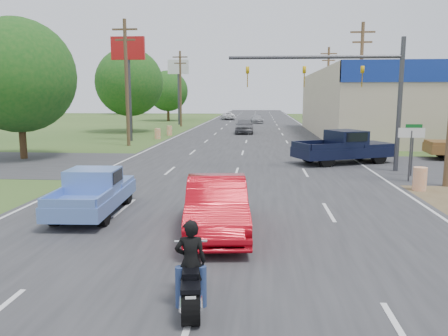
# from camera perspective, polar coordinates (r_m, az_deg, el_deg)

# --- Properties ---
(ground) EXTENTS (200.00, 200.00, 0.00)m
(ground) POSITION_cam_1_polar(r_m,az_deg,el_deg) (7.95, -4.89, -20.39)
(ground) COLOR #314E1F
(ground) RESTS_ON ground
(main_road) EXTENTS (15.00, 180.00, 0.02)m
(main_road) POSITION_cam_1_polar(r_m,az_deg,el_deg) (46.99, 3.23, 4.43)
(main_road) COLOR #2D2D30
(main_road) RESTS_ON ground
(cross_road) EXTENTS (120.00, 10.00, 0.02)m
(cross_road) POSITION_cam_1_polar(r_m,az_deg,el_deg) (25.15, 1.91, 0.26)
(cross_road) COLOR #2D2D30
(cross_road) RESTS_ON ground
(utility_pole_2) EXTENTS (2.00, 0.28, 10.00)m
(utility_pole_2) POSITION_cam_1_polar(r_m,az_deg,el_deg) (38.74, 17.39, 10.87)
(utility_pole_2) COLOR #4C3823
(utility_pole_2) RESTS_ON ground
(utility_pole_3) EXTENTS (2.00, 0.28, 10.00)m
(utility_pole_3) POSITION_cam_1_polar(r_m,az_deg,el_deg) (56.44, 13.38, 10.39)
(utility_pole_3) COLOR #4C3823
(utility_pole_3) RESTS_ON ground
(utility_pole_5) EXTENTS (2.00, 0.28, 10.00)m
(utility_pole_5) POSITION_cam_1_polar(r_m,az_deg,el_deg) (36.44, -12.62, 11.20)
(utility_pole_5) COLOR #4C3823
(utility_pole_5) RESTS_ON ground
(utility_pole_6) EXTENTS (2.00, 0.28, 10.00)m
(utility_pole_6) POSITION_cam_1_polar(r_m,az_deg,el_deg) (59.79, -5.70, 10.52)
(utility_pole_6) COLOR #4C3823
(utility_pole_6) RESTS_ON ground
(tree_0) EXTENTS (7.14, 7.14, 8.84)m
(tree_0) POSITION_cam_1_polar(r_m,az_deg,el_deg) (30.85, -25.30, 10.85)
(tree_0) COLOR #422D19
(tree_0) RESTS_ON ground
(tree_1) EXTENTS (7.56, 7.56, 9.36)m
(tree_1) POSITION_cam_1_polar(r_m,az_deg,el_deg) (51.00, -12.28, 10.87)
(tree_1) COLOR #422D19
(tree_1) RESTS_ON ground
(tree_2) EXTENTS (6.72, 6.72, 8.32)m
(tree_2) POSITION_cam_1_polar(r_m,az_deg,el_deg) (74.43, -7.35, 9.94)
(tree_2) COLOR #422D19
(tree_2) RESTS_ON ground
(tree_5) EXTENTS (7.98, 7.98, 9.88)m
(tree_5) POSITION_cam_1_polar(r_m,az_deg,el_deg) (105.83, 20.80, 9.70)
(tree_5) COLOR #422D19
(tree_5) RESTS_ON ground
(tree_6) EXTENTS (8.82, 8.82, 10.92)m
(tree_6) POSITION_cam_1_polar(r_m,az_deg,el_deg) (106.52, -12.54, 10.40)
(tree_6) COLOR #422D19
(tree_6) RESTS_ON ground
(barrel_0) EXTENTS (0.56, 0.56, 1.00)m
(barrel_0) POSITION_cam_1_polar(r_m,az_deg,el_deg) (20.29, 24.21, -1.31)
(barrel_0) COLOR orange
(barrel_0) RESTS_ON ground
(barrel_1) EXTENTS (0.56, 0.56, 1.00)m
(barrel_1) POSITION_cam_1_polar(r_m,az_deg,el_deg) (28.45, 19.34, 1.79)
(barrel_1) COLOR orange
(barrel_1) RESTS_ON ground
(barrel_2) EXTENTS (0.56, 0.56, 1.00)m
(barrel_2) POSITION_cam_1_polar(r_m,az_deg,el_deg) (42.09, -8.66, 4.45)
(barrel_2) COLOR orange
(barrel_2) RESTS_ON ground
(barrel_3) EXTENTS (0.56, 0.56, 1.00)m
(barrel_3) POSITION_cam_1_polar(r_m,az_deg,el_deg) (45.91, -7.15, 4.88)
(barrel_3) COLOR orange
(barrel_3) RESTS_ON ground
(pole_sign_left_near) EXTENTS (3.00, 0.35, 9.20)m
(pole_sign_left_near) POSITION_cam_1_polar(r_m,az_deg,el_deg) (40.67, -12.39, 13.60)
(pole_sign_left_near) COLOR #3F3F44
(pole_sign_left_near) RESTS_ON ground
(pole_sign_left_far) EXTENTS (3.00, 0.35, 9.20)m
(pole_sign_left_far) POSITION_cam_1_polar(r_m,az_deg,el_deg) (63.97, -5.98, 12.09)
(pole_sign_left_far) COLOR #3F3F44
(pole_sign_left_far) RESTS_ON ground
(lane_sign) EXTENTS (1.20, 0.08, 2.52)m
(lane_sign) POSITION_cam_1_polar(r_m,az_deg,el_deg) (22.05, 23.23, 3.21)
(lane_sign) COLOR #3F3F44
(lane_sign) RESTS_ON ground
(street_name_sign) EXTENTS (0.80, 0.08, 2.61)m
(street_name_sign) POSITION_cam_1_polar(r_m,az_deg,el_deg) (23.68, 23.43, 2.85)
(street_name_sign) COLOR #3F3F44
(street_name_sign) RESTS_ON ground
(signal_mast) EXTENTS (9.12, 0.40, 7.00)m
(signal_mast) POSITION_cam_1_polar(r_m,az_deg,el_deg) (24.27, 15.98, 10.95)
(signal_mast) COLOR #3F3F44
(signal_mast) RESTS_ON ground
(red_convertible) EXTENTS (2.22, 5.05, 1.61)m
(red_convertible) POSITION_cam_1_polar(r_m,az_deg,el_deg) (12.69, -0.98, -5.01)
(red_convertible) COLOR #B90814
(red_convertible) RESTS_ON ground
(motorcycle) EXTENTS (0.74, 2.15, 1.09)m
(motorcycle) POSITION_cam_1_polar(r_m,az_deg,el_deg) (8.42, -4.34, -14.92)
(motorcycle) COLOR black
(motorcycle) RESTS_ON ground
(rider) EXTENTS (0.64, 0.47, 1.61)m
(rider) POSITION_cam_1_polar(r_m,az_deg,el_deg) (8.35, -4.37, -12.75)
(rider) COLOR black
(rider) RESTS_ON ground
(blue_pickup) EXTENTS (2.01, 4.74, 1.54)m
(blue_pickup) POSITION_cam_1_polar(r_m,az_deg,el_deg) (15.49, -16.57, -2.88)
(blue_pickup) COLOR black
(blue_pickup) RESTS_ON ground
(navy_pickup) EXTENTS (6.39, 4.55, 1.98)m
(navy_pickup) POSITION_cam_1_polar(r_m,az_deg,el_deg) (27.13, 15.64, 2.70)
(navy_pickup) COLOR black
(navy_pickup) RESTS_ON ground
(distant_car_grey) EXTENTS (2.03, 4.89, 1.65)m
(distant_car_grey) POSITION_cam_1_polar(r_m,az_deg,el_deg) (48.02, 2.68, 5.52)
(distant_car_grey) COLOR slate
(distant_car_grey) RESTS_ON ground
(distant_car_silver) EXTENTS (2.05, 4.41, 1.25)m
(distant_car_silver) POSITION_cam_1_polar(r_m,az_deg,el_deg) (67.54, 4.34, 6.40)
(distant_car_silver) COLOR #A1A1A6
(distant_car_silver) RESTS_ON ground
(distant_car_white) EXTENTS (2.95, 5.01, 1.31)m
(distant_car_white) POSITION_cam_1_polar(r_m,az_deg,el_deg) (77.54, 0.47, 6.81)
(distant_car_white) COLOR white
(distant_car_white) RESTS_ON ground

